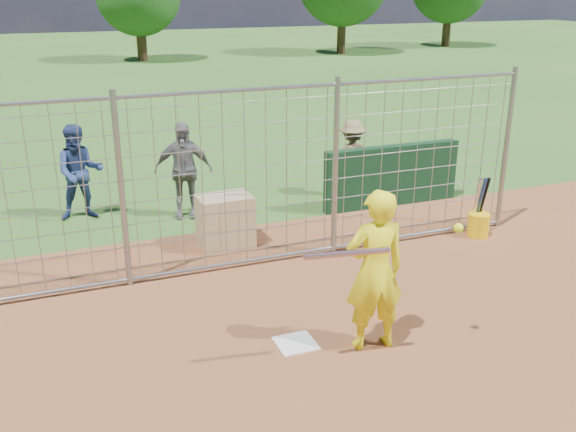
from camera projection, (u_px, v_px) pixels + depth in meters
name	position (u px, v px, depth m)	size (l,w,h in m)	color
ground	(289.00, 336.00, 7.35)	(100.00, 100.00, 0.00)	#2D591E
home_plate	(296.00, 343.00, 7.17)	(0.43, 0.43, 0.02)	silver
dugout_wall	(392.00, 176.00, 11.47)	(2.60, 0.20, 1.10)	#11381E
batter	(375.00, 271.00, 6.84)	(0.67, 0.44, 1.83)	#FFF916
bystander_a	(80.00, 172.00, 10.74)	(0.79, 0.61, 1.62)	navy
bystander_b	(183.00, 170.00, 10.80)	(0.97, 0.40, 1.66)	slate
bystander_c	(352.00, 158.00, 11.96)	(0.93, 0.53, 1.44)	olive
equipment_bin	(225.00, 221.00, 9.73)	(0.80, 0.55, 0.80)	tan
equipment_in_play	(375.00, 247.00, 6.30)	(1.73, 0.20, 0.19)	silver
bucket_with_bats	(479.00, 221.00, 10.15)	(0.34, 0.35, 0.97)	yellow
backstop_fence	(235.00, 183.00, 8.66)	(9.08, 0.08, 2.60)	gray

